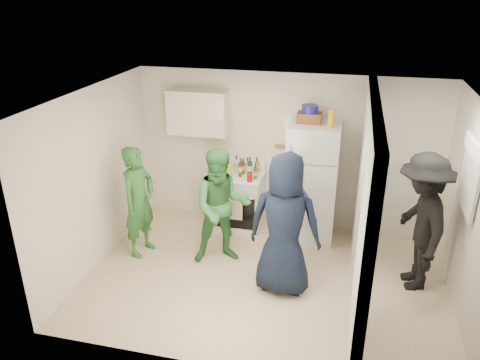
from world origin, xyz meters
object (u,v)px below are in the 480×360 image
(blue_bowl, at_px, (310,109))
(person_navy, at_px, (285,225))
(stove, at_px, (239,201))
(person_green_center, at_px, (222,207))
(yellow_cup_stack_top, at_px, (331,118))
(person_green_left, at_px, (139,202))
(person_nook, at_px, (420,222))
(wicker_basket, at_px, (309,118))
(person_denim, at_px, (288,214))
(fridge, at_px, (312,182))

(blue_bowl, relative_size, person_navy, 0.13)
(stove, distance_m, person_green_center, 1.12)
(person_navy, bearing_deg, yellow_cup_stack_top, -103.60)
(person_green_left, distance_m, person_nook, 3.84)
(person_nook, bearing_deg, wicker_basket, -132.77)
(wicker_basket, height_order, blue_bowl, blue_bowl)
(yellow_cup_stack_top, xyz_separation_m, person_denim, (-0.46, -0.79, -1.19))
(stove, height_order, person_green_left, person_green_left)
(person_green_left, bearing_deg, person_green_center, -73.18)
(person_navy, bearing_deg, person_green_center, -24.64)
(person_denim, xyz_separation_m, person_navy, (0.04, -0.62, 0.17))
(stove, distance_m, fridge, 1.25)
(fridge, xyz_separation_m, person_nook, (1.47, -1.01, 0.01))
(yellow_cup_stack_top, bearing_deg, person_navy, -106.36)
(blue_bowl, xyz_separation_m, person_green_left, (-2.27, -1.14, -1.21))
(stove, distance_m, person_navy, 1.88)
(person_denim, bearing_deg, stove, 159.63)
(person_green_center, bearing_deg, person_green_left, 162.75)
(stove, bearing_deg, blue_bowl, 1.08)
(person_navy, relative_size, person_nook, 1.02)
(person_green_left, xyz_separation_m, person_green_center, (1.22, 0.07, 0.02))
(fridge, xyz_separation_m, person_green_left, (-2.37, -1.09, -0.09))
(fridge, height_order, person_nook, person_nook)
(person_green_center, height_order, person_navy, person_navy)
(person_nook, bearing_deg, stove, -120.35)
(stove, xyz_separation_m, person_navy, (0.96, -1.54, 0.49))
(stove, relative_size, yellow_cup_stack_top, 3.62)
(fridge, relative_size, person_navy, 0.97)
(stove, distance_m, wicker_basket, 1.80)
(stove, bearing_deg, person_green_center, -89.64)
(person_navy, bearing_deg, person_green_left, -8.19)
(fridge, height_order, person_green_center, fridge)
(person_navy, bearing_deg, fridge, -94.59)
(wicker_basket, relative_size, person_green_center, 0.21)
(stove, xyz_separation_m, fridge, (1.16, -0.03, 0.47))
(yellow_cup_stack_top, bearing_deg, blue_bowl, 154.89)
(fridge, bearing_deg, yellow_cup_stack_top, -24.44)
(fridge, relative_size, person_denim, 1.18)
(person_green_center, distance_m, person_navy, 1.08)
(blue_bowl, xyz_separation_m, person_nook, (1.57, -1.06, -1.12))
(person_nook, bearing_deg, person_navy, -81.86)
(person_nook, bearing_deg, person_green_left, -97.49)
(wicker_basket, distance_m, person_denim, 1.48)
(yellow_cup_stack_top, distance_m, person_navy, 1.79)
(blue_bowl, relative_size, person_green_center, 0.14)
(yellow_cup_stack_top, bearing_deg, wicker_basket, 154.89)
(fridge, bearing_deg, person_nook, -34.48)
(wicker_basket, bearing_deg, person_denim, -98.28)
(person_denim, distance_m, person_nook, 1.72)
(person_green_center, relative_size, person_nook, 0.92)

